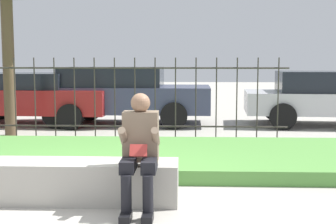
{
  "coord_description": "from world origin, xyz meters",
  "views": [
    {
      "loc": [
        1.21,
        -5.2,
        1.61
      ],
      "look_at": [
        0.92,
        1.86,
        0.83
      ],
      "focal_mm": 50.0,
      "sensor_mm": 36.0,
      "label": 1
    }
  ],
  "objects": [
    {
      "name": "car_parked_left",
      "position": [
        -2.77,
        6.5,
        0.71
      ],
      "size": [
        4.18,
        2.14,
        1.3
      ],
      "rotation": [
        0.0,
        0.0,
        -0.07
      ],
      "color": "maroon",
      "rests_on": "ground_plane"
    },
    {
      "name": "stone_bench",
      "position": [
        -0.09,
        0.0,
        0.21
      ],
      "size": [
        2.4,
        0.56,
        0.47
      ],
      "color": "#ADA89E",
      "rests_on": "ground_plane"
    },
    {
      "name": "grass_berm",
      "position": [
        0.0,
        2.06,
        0.1
      ],
      "size": [
        8.32,
        2.72,
        0.2
      ],
      "color": "#569342",
      "rests_on": "ground_plane"
    },
    {
      "name": "iron_fence",
      "position": [
        0.0,
        3.84,
        0.87
      ],
      "size": [
        6.32,
        0.03,
        1.67
      ],
      "color": "#332D28",
      "rests_on": "ground_plane"
    },
    {
      "name": "car_parked_right",
      "position": [
        4.8,
        6.52,
        0.72
      ],
      "size": [
        4.46,
        2.23,
        1.35
      ],
      "rotation": [
        0.0,
        0.0,
        -0.07
      ],
      "color": "#B7B7BC",
      "rests_on": "ground_plane"
    },
    {
      "name": "person_seated_reader",
      "position": [
        0.71,
        -0.31,
        0.69
      ],
      "size": [
        0.42,
        0.73,
        1.27
      ],
      "color": "black",
      "rests_on": "ground_plane"
    },
    {
      "name": "car_parked_center",
      "position": [
        -0.54,
        6.62,
        0.77
      ],
      "size": [
        4.57,
        2.03,
        1.45
      ],
      "rotation": [
        0.0,
        0.0,
        -0.01
      ],
      "color": "#383D56",
      "rests_on": "ground_plane"
    },
    {
      "name": "ground_plane",
      "position": [
        0.0,
        0.0,
        0.0
      ],
      "size": [
        60.0,
        60.0,
        0.0
      ],
      "primitive_type": "plane",
      "color": "#A8A399"
    }
  ]
}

